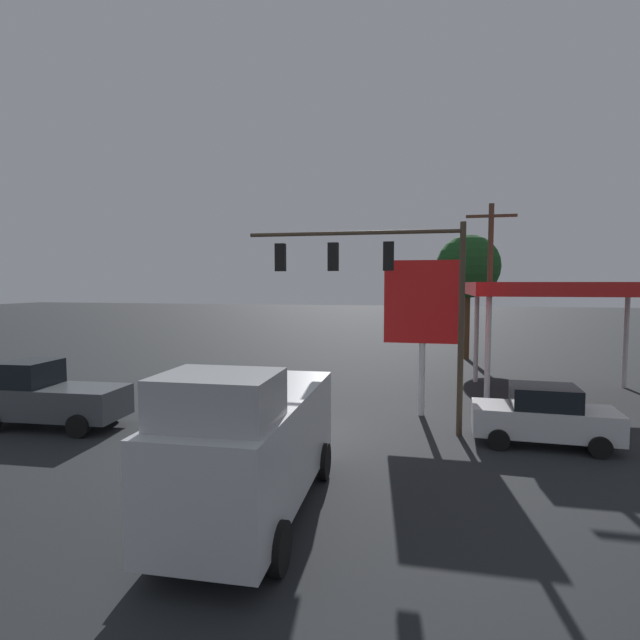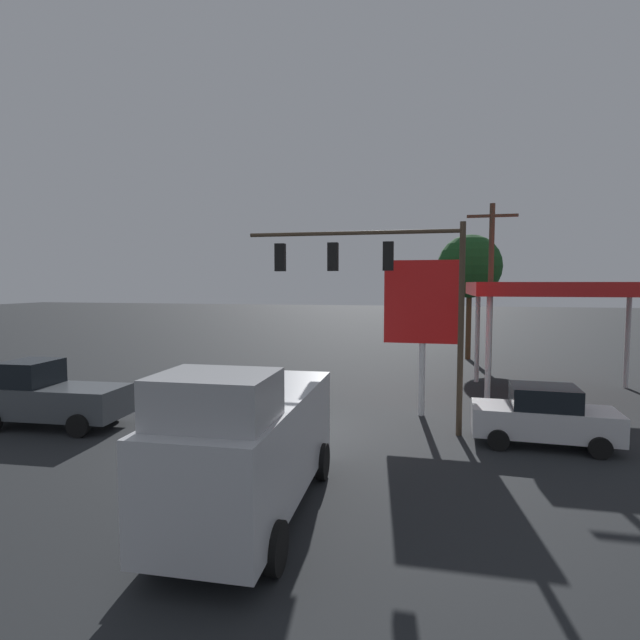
# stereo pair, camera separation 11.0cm
# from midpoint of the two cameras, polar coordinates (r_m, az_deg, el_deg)

# --- Properties ---
(ground_plane) EXTENTS (200.00, 200.00, 0.00)m
(ground_plane) POSITION_cam_midpoint_polar(r_m,az_deg,el_deg) (18.33, -1.54, -12.30)
(ground_plane) COLOR black
(traffic_signal_assembly) EXTENTS (7.60, 0.43, 7.27)m
(traffic_signal_assembly) POSITION_cam_midpoint_polar(r_m,az_deg,el_deg) (17.56, 6.69, 4.86)
(traffic_signal_assembly) COLOR #473828
(traffic_signal_assembly) RESTS_ON ground
(utility_pole) EXTENTS (2.40, 0.26, 9.10)m
(utility_pole) POSITION_cam_midpoint_polar(r_m,az_deg,el_deg) (26.07, 18.69, 3.16)
(utility_pole) COLOR #473828
(utility_pole) RESTS_ON ground
(gas_station_canopy) EXTENTS (8.33, 6.48, 5.26)m
(gas_station_canopy) POSITION_cam_midpoint_polar(r_m,az_deg,el_deg) (25.40, 26.01, 3.05)
(gas_station_canopy) COLOR red
(gas_station_canopy) RESTS_ON ground
(price_sign) EXTENTS (3.00, 0.27, 6.10)m
(price_sign) POSITION_cam_midpoint_polar(r_m,az_deg,el_deg) (19.83, 11.52, 1.52)
(price_sign) COLOR silver
(price_sign) RESTS_ON ground
(sedan_far) EXTENTS (4.48, 2.22, 1.93)m
(sedan_far) POSITION_cam_midpoint_polar(r_m,az_deg,el_deg) (17.84, 24.03, -9.97)
(sedan_far) COLOR silver
(sedan_far) RESTS_ON ground
(delivery_truck) EXTENTS (2.69, 6.86, 3.58)m
(delivery_truck) POSITION_cam_midpoint_polar(r_m,az_deg,el_deg) (11.47, -7.96, -13.69)
(delivery_truck) COLOR silver
(delivery_truck) RESTS_ON ground
(pickup_parked) EXTENTS (5.29, 2.46, 2.40)m
(pickup_parked) POSITION_cam_midpoint_polar(r_m,az_deg,el_deg) (20.78, -28.70, -7.69)
(pickup_parked) COLOR #474C51
(pickup_parked) RESTS_ON ground
(street_tree) EXTENTS (4.30, 4.30, 8.51)m
(street_tree) POSITION_cam_midpoint_polar(r_m,az_deg,el_deg) (35.55, 16.50, 5.85)
(street_tree) COLOR #4C331E
(street_tree) RESTS_ON ground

